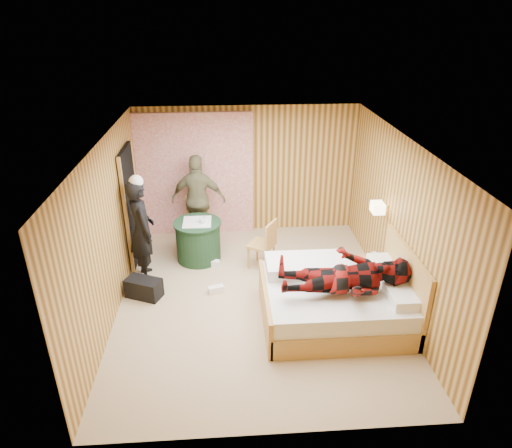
{
  "coord_description": "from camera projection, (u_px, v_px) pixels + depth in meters",
  "views": [
    {
      "loc": [
        -0.42,
        -5.9,
        4.13
      ],
      "look_at": [
        0.03,
        0.51,
        1.05
      ],
      "focal_mm": 32.0,
      "sensor_mm": 36.0,
      "label": 1
    }
  ],
  "objects": [
    {
      "name": "woman_standing",
      "position": [
        142.0,
        230.0,
        7.35
      ],
      "size": [
        0.62,
        0.74,
        1.72
      ],
      "primitive_type": "imported",
      "rotation": [
        0.0,
        0.0,
        1.96
      ],
      "color": "black",
      "rests_on": "floor"
    },
    {
      "name": "nightstand",
      "position": [
        374.0,
        276.0,
        7.22
      ],
      "size": [
        0.4,
        0.54,
        0.52
      ],
      "color": "tan",
      "rests_on": "floor"
    },
    {
      "name": "wall_left",
      "position": [
        109.0,
        231.0,
        6.45
      ],
      "size": [
        0.02,
        5.0,
        2.5
      ],
      "primitive_type": "cube",
      "color": "tan",
      "rests_on": "floor"
    },
    {
      "name": "doorway",
      "position": [
        131.0,
        207.0,
        7.8
      ],
      "size": [
        0.06,
        0.9,
        2.05
      ],
      "primitive_type": "cube",
      "color": "black",
      "rests_on": "floor"
    },
    {
      "name": "cup_nightstand",
      "position": [
        374.0,
        255.0,
        7.21
      ],
      "size": [
        0.13,
        0.13,
        0.09
      ],
      "primitive_type": "imported",
      "rotation": [
        0.0,
        0.0,
        -0.39
      ],
      "color": "white",
      "rests_on": "nightstand"
    },
    {
      "name": "wall_lamp",
      "position": [
        378.0,
        208.0,
        7.08
      ],
      "size": [
        0.26,
        0.24,
        0.16
      ],
      "color": "gold",
      "rests_on": "wall_right"
    },
    {
      "name": "book_upper",
      "position": [
        377.0,
        262.0,
        7.06
      ],
      "size": [
        0.19,
        0.24,
        0.02
      ],
      "primitive_type": "imported",
      "rotation": [
        0.0,
        0.0,
        -0.13
      ],
      "color": "white",
      "rests_on": "nightstand"
    },
    {
      "name": "floor",
      "position": [
        257.0,
        299.0,
        7.12
      ],
      "size": [
        4.2,
        5.0,
        0.01
      ],
      "primitive_type": "cube",
      "color": "tan",
      "rests_on": "ground"
    },
    {
      "name": "book_lower",
      "position": [
        377.0,
        263.0,
        7.07
      ],
      "size": [
        0.24,
        0.27,
        0.02
      ],
      "primitive_type": "imported",
      "rotation": [
        0.0,
        0.0,
        0.42
      ],
      "color": "white",
      "rests_on": "nightstand"
    },
    {
      "name": "wall_back",
      "position": [
        247.0,
        171.0,
        8.83
      ],
      "size": [
        4.2,
        0.02,
        2.5
      ],
      "primitive_type": "cube",
      "color": "tan",
      "rests_on": "floor"
    },
    {
      "name": "wall_right",
      "position": [
        399.0,
        223.0,
        6.71
      ],
      "size": [
        0.02,
        5.0,
        2.5
      ],
      "primitive_type": "cube",
      "color": "tan",
      "rests_on": "floor"
    },
    {
      "name": "man_on_bed",
      "position": [
        347.0,
        267.0,
        6.06
      ],
      "size": [
        0.86,
        0.67,
        1.77
      ],
      "primitive_type": "imported",
      "rotation": [
        0.0,
        1.57,
        0.0
      ],
      "color": "maroon",
      "rests_on": "bed"
    },
    {
      "name": "sneaker_right",
      "position": [
        216.0,
        289.0,
        7.26
      ],
      "size": [
        0.27,
        0.17,
        0.11
      ],
      "primitive_type": "cube",
      "rotation": [
        0.0,
        0.0,
        0.31
      ],
      "color": "white",
      "rests_on": "floor"
    },
    {
      "name": "bed",
      "position": [
        337.0,
        299.0,
        6.55
      ],
      "size": [
        2.07,
        1.63,
        1.12
      ],
      "color": "tan",
      "rests_on": "floor"
    },
    {
      "name": "round_table",
      "position": [
        198.0,
        240.0,
        8.09
      ],
      "size": [
        0.84,
        0.84,
        0.74
      ],
      "color": "#1C3E20",
      "rests_on": "floor"
    },
    {
      "name": "sneaker_left",
      "position": [
        212.0,
        263.0,
        7.99
      ],
      "size": [
        0.28,
        0.18,
        0.12
      ],
      "primitive_type": "cube",
      "rotation": [
        0.0,
        0.0,
        -0.32
      ],
      "color": "white",
      "rests_on": "floor"
    },
    {
      "name": "curtain",
      "position": [
        196.0,
        175.0,
        8.72
      ],
      "size": [
        2.2,
        0.08,
        2.4
      ],
      "primitive_type": "cube",
      "color": "beige",
      "rests_on": "floor"
    },
    {
      "name": "ceiling",
      "position": [
        257.0,
        142.0,
        6.04
      ],
      "size": [
        4.2,
        5.0,
        0.01
      ],
      "primitive_type": "cube",
      "color": "silver",
      "rests_on": "wall_back"
    },
    {
      "name": "man_at_table",
      "position": [
        199.0,
        200.0,
        8.5
      ],
      "size": [
        1.05,
        0.53,
        1.72
      ],
      "primitive_type": "imported",
      "rotation": [
        0.0,
        0.0,
        3.03
      ],
      "color": "#6E6C49",
      "rests_on": "floor"
    },
    {
      "name": "duffel_bag",
      "position": [
        144.0,
        288.0,
        7.11
      ],
      "size": [
        0.61,
        0.48,
        0.31
      ],
      "primitive_type": "cube",
      "rotation": [
        0.0,
        0.0,
        -0.41
      ],
      "color": "black",
      "rests_on": "floor"
    },
    {
      "name": "chair_far",
      "position": [
        199.0,
        216.0,
        8.61
      ],
      "size": [
        0.48,
        0.48,
        0.93
      ],
      "rotation": [
        0.0,
        0.0,
        0.17
      ],
      "color": "tan",
      "rests_on": "floor"
    },
    {
      "name": "chair_near",
      "position": [
        265.0,
        241.0,
        7.74
      ],
      "size": [
        0.55,
        0.55,
        0.89
      ],
      "rotation": [
        0.0,
        0.0,
        -2.11
      ],
      "color": "tan",
      "rests_on": "floor"
    },
    {
      "name": "cup_table",
      "position": [
        203.0,
        220.0,
        7.87
      ],
      "size": [
        0.14,
        0.14,
        0.1
      ],
      "primitive_type": "imported",
      "rotation": [
        0.0,
        0.0,
        -0.11
      ],
      "color": "white",
      "rests_on": "round_table"
    }
  ]
}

